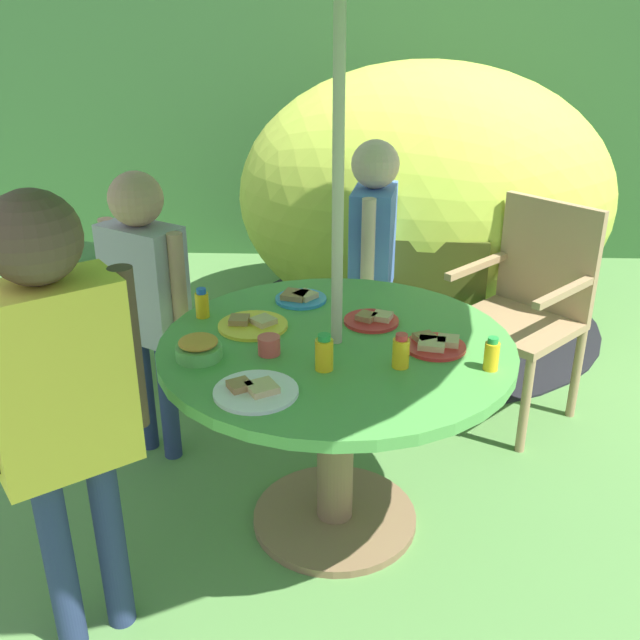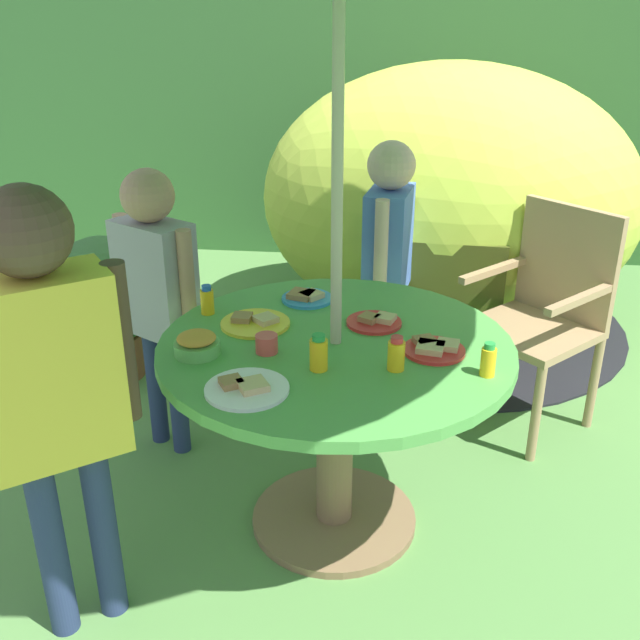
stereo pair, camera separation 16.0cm
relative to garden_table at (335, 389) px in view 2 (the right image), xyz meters
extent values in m
cube|color=#548442|center=(0.00, 0.00, -0.56)|extent=(10.00, 10.00, 0.02)
cube|color=#33602D|center=(0.00, 3.32, 0.53)|extent=(9.00, 0.70, 2.17)
cylinder|color=brown|center=(0.00, 0.00, -0.54)|extent=(0.59, 0.59, 0.03)
cylinder|color=brown|center=(0.00, 0.00, -0.21)|extent=(0.13, 0.13, 0.69)
cylinder|color=#519E47|center=(0.00, 0.00, 0.16)|extent=(1.16, 1.16, 0.04)
cylinder|color=#B7AD8C|center=(0.00, 0.00, 0.49)|extent=(0.04, 0.04, 2.09)
cylinder|color=tan|center=(0.47, 0.78, -0.34)|extent=(0.04, 0.04, 0.43)
cylinder|color=tan|center=(0.77, 0.48, -0.34)|extent=(0.04, 0.04, 0.43)
cylinder|color=tan|center=(0.76, 1.07, -0.34)|extent=(0.04, 0.04, 0.43)
cylinder|color=tan|center=(1.06, 0.77, -0.34)|extent=(0.04, 0.04, 0.43)
cube|color=tan|center=(0.77, 0.77, -0.10)|extent=(0.65, 0.65, 0.04)
cube|color=tan|center=(0.91, 0.92, 0.16)|extent=(0.35, 0.35, 0.49)
cube|color=tan|center=(0.62, 0.92, 0.12)|extent=(0.34, 0.35, 0.03)
cube|color=tan|center=(0.92, 0.62, 0.12)|extent=(0.34, 0.35, 0.03)
ellipsoid|color=#B2C63F|center=(0.45, 1.84, 0.18)|extent=(2.15, 1.71, 1.46)
cylinder|color=black|center=(0.45, 1.84, -0.55)|extent=(2.22, 2.22, 0.01)
cube|color=#3E4516|center=(0.40, 1.08, -0.15)|extent=(0.57, 0.07, 0.66)
cylinder|color=brown|center=(-1.22, 1.00, -0.44)|extent=(0.33, 0.33, 0.22)
sphere|color=#33602D|center=(-1.22, 1.00, -0.10)|extent=(0.54, 0.54, 0.54)
cylinder|color=brown|center=(0.15, 1.00, -0.28)|extent=(0.07, 0.07, 0.54)
cylinder|color=brown|center=(0.13, 0.87, -0.28)|extent=(0.07, 0.07, 0.54)
cube|color=#4C72C6|center=(0.14, 0.94, 0.22)|extent=(0.22, 0.34, 0.46)
cylinder|color=#D8B293|center=(0.17, 1.11, 0.25)|extent=(0.06, 0.06, 0.41)
cylinder|color=#D8B293|center=(0.12, 0.76, 0.25)|extent=(0.06, 0.06, 0.41)
sphere|color=#D8B293|center=(0.14, 0.94, 0.55)|extent=(0.21, 0.21, 0.21)
cylinder|color=navy|center=(-0.80, 0.45, -0.29)|extent=(0.07, 0.07, 0.53)
cylinder|color=navy|center=(-0.68, 0.39, -0.29)|extent=(0.07, 0.07, 0.53)
cube|color=#99999E|center=(-0.74, 0.42, 0.21)|extent=(0.35, 0.30, 0.45)
cylinder|color=tan|center=(-0.89, 0.51, 0.23)|extent=(0.06, 0.06, 0.41)
cylinder|color=tan|center=(-0.59, 0.33, 0.23)|extent=(0.06, 0.06, 0.41)
sphere|color=tan|center=(-0.74, 0.42, 0.53)|extent=(0.20, 0.20, 0.20)
cylinder|color=navy|center=(-0.77, -0.58, -0.25)|extent=(0.08, 0.08, 0.61)
cylinder|color=navy|center=(-0.65, -0.49, -0.25)|extent=(0.08, 0.08, 0.61)
cube|color=yellow|center=(-0.71, -0.53, 0.32)|extent=(0.40, 0.37, 0.52)
cylinder|color=#4C3828|center=(-0.55, -0.41, 0.34)|extent=(0.07, 0.07, 0.46)
sphere|color=#4C3828|center=(-0.71, -0.53, 0.69)|extent=(0.23, 0.23, 0.23)
cylinder|color=#66B259|center=(-0.43, -0.13, 0.20)|extent=(0.14, 0.14, 0.04)
ellipsoid|color=gold|center=(-0.43, -0.13, 0.23)|extent=(0.12, 0.12, 0.04)
cylinder|color=#338CD8|center=(-0.14, 0.34, 0.18)|extent=(0.19, 0.19, 0.01)
cube|color=tan|center=(-0.12, 0.34, 0.20)|extent=(0.10, 0.10, 0.02)
cube|color=#9E7547|center=(-0.16, 0.34, 0.20)|extent=(0.11, 0.11, 0.02)
cylinder|color=red|center=(0.32, -0.04, 0.18)|extent=(0.20, 0.20, 0.01)
cube|color=tan|center=(0.36, -0.03, 0.20)|extent=(0.08, 0.08, 0.02)
cube|color=#9E7547|center=(0.29, -0.01, 0.20)|extent=(0.09, 0.09, 0.02)
cube|color=tan|center=(0.30, -0.05, 0.20)|extent=(0.10, 0.10, 0.02)
cylinder|color=white|center=(-0.22, -0.35, 0.18)|extent=(0.24, 0.24, 0.01)
cube|color=tan|center=(-0.20, -0.35, 0.20)|extent=(0.11, 0.11, 0.02)
cube|color=#9E7547|center=(-0.27, -0.34, 0.20)|extent=(0.08, 0.08, 0.02)
cylinder|color=red|center=(0.12, 0.16, 0.18)|extent=(0.19, 0.19, 0.01)
cube|color=tan|center=(0.16, 0.16, 0.20)|extent=(0.08, 0.08, 0.02)
cube|color=#9E7547|center=(0.10, 0.16, 0.20)|extent=(0.08, 0.08, 0.02)
cylinder|color=yellow|center=(-0.29, 0.10, 0.18)|extent=(0.24, 0.24, 0.01)
cube|color=tan|center=(-0.25, 0.11, 0.20)|extent=(0.10, 0.10, 0.02)
cube|color=#9E7547|center=(-0.33, 0.11, 0.20)|extent=(0.07, 0.07, 0.02)
cylinder|color=yellow|center=(-0.03, -0.19, 0.22)|extent=(0.06, 0.06, 0.10)
cylinder|color=green|center=(-0.03, -0.19, 0.28)|extent=(0.04, 0.04, 0.02)
cylinder|color=yellow|center=(0.20, -0.17, 0.22)|extent=(0.05, 0.05, 0.09)
cylinder|color=red|center=(0.20, -0.17, 0.27)|extent=(0.04, 0.04, 0.02)
cylinder|color=yellow|center=(-0.47, 0.18, 0.22)|extent=(0.05, 0.05, 0.09)
cylinder|color=blue|center=(-0.47, 0.18, 0.27)|extent=(0.03, 0.03, 0.02)
cylinder|color=yellow|center=(0.47, -0.17, 0.22)|extent=(0.05, 0.05, 0.09)
cylinder|color=green|center=(0.47, -0.17, 0.27)|extent=(0.03, 0.03, 0.02)
cylinder|color=#E04C47|center=(-0.21, -0.10, 0.20)|extent=(0.07, 0.07, 0.06)
camera|label=1|loc=(0.03, -2.14, 1.21)|focal=40.91mm
camera|label=2|loc=(0.19, -2.13, 1.21)|focal=40.91mm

